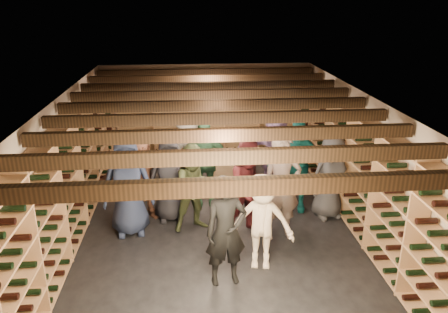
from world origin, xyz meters
TOP-DOWN VIEW (x-y plane):
  - ground at (0.00, 0.00)m, footprint 8.00×8.00m
  - walls at (0.00, 0.00)m, footprint 5.52×8.02m
  - ceiling at (0.00, 0.00)m, footprint 5.50×8.00m
  - ceiling_joists at (0.00, 0.00)m, footprint 5.40×7.12m
  - wine_rack_left at (-2.57, 0.00)m, footprint 0.32×7.50m
  - wine_rack_right at (2.57, 0.00)m, footprint 0.32×7.50m
  - wine_rack_back at (0.00, 3.83)m, footprint 4.70×0.30m
  - crate_stack_left at (0.22, 1.30)m, footprint 0.54×0.40m
  - crate_stack_right at (-0.85, 1.95)m, footprint 0.59×0.50m
  - crate_loose at (0.83, 2.26)m, footprint 0.55×0.42m
  - person_0 at (-0.87, 0.10)m, footprint 0.86×0.62m
  - person_1 at (0.01, -1.95)m, footprint 0.68×0.51m
  - person_2 at (-0.40, -0.32)m, footprint 0.94×0.82m
  - person_3 at (0.60, -1.61)m, footprint 1.10×0.75m
  - person_4 at (1.58, 0.34)m, footprint 1.18×0.68m
  - person_5 at (-1.42, 0.17)m, footprint 1.66×0.95m
  - person_6 at (-1.58, -0.35)m, footprint 0.96×0.69m
  - person_7 at (1.09, -0.71)m, footprint 0.74×0.53m
  - person_8 at (0.56, -0.54)m, footprint 1.01×0.88m
  - person_9 at (-0.44, 1.30)m, footprint 1.27×0.95m
  - person_10 at (-0.20, 0.73)m, footprint 1.08×0.49m
  - person_11 at (1.37, 1.30)m, footprint 1.72×1.07m
  - person_12 at (2.18, -0.03)m, footprint 0.91×0.71m

SIDE VIEW (x-z plane):
  - ground at x=0.00m, z-range 0.00..0.00m
  - crate_loose at x=0.83m, z-range 0.00..0.17m
  - crate_stack_right at x=-0.85m, z-range 0.00..0.51m
  - crate_stack_left at x=0.22m, z-range 0.00..0.68m
  - person_3 at x=0.60m, z-range 0.00..1.57m
  - person_2 at x=-0.40m, z-range 0.00..1.64m
  - person_0 at x=-0.87m, z-range 0.00..1.65m
  - person_12 at x=2.18m, z-range 0.00..1.66m
  - person_1 at x=0.01m, z-range 0.00..1.70m
  - person_5 at x=-1.42m, z-range 0.00..1.71m
  - person_9 at x=-0.44m, z-range 0.00..1.75m
  - person_11 at x=1.37m, z-range 0.00..1.77m
  - person_8 at x=0.56m, z-range 0.00..1.78m
  - person_10 at x=-0.20m, z-range 0.00..1.82m
  - person_6 at x=-1.58m, z-range 0.00..1.83m
  - person_4 at x=1.58m, z-range 0.00..1.88m
  - person_7 at x=1.09m, z-range 0.00..1.91m
  - wine_rack_back at x=0.00m, z-range 0.00..2.15m
  - wine_rack_left at x=-2.57m, z-range 0.00..2.15m
  - wine_rack_right at x=2.57m, z-range 0.00..2.15m
  - walls at x=0.00m, z-range 0.00..2.40m
  - ceiling_joists at x=0.00m, z-range 2.17..2.35m
  - ceiling at x=0.00m, z-range 2.40..2.40m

